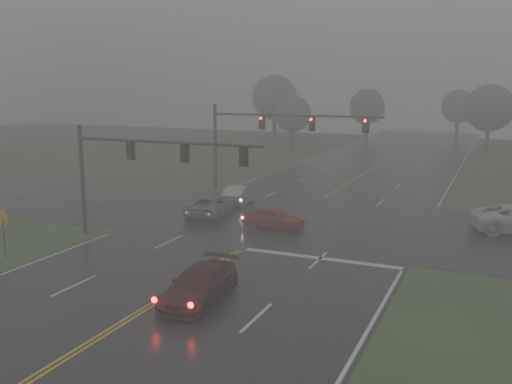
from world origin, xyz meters
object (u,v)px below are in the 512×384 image
at_px(sedan_maroon, 200,302).
at_px(sedan_silver, 240,204).
at_px(car_grey, 212,215).
at_px(sedan_red, 274,228).
at_px(signal_gantry_near, 132,161).
at_px(signal_gantry_far, 264,130).

relative_size(sedan_maroon, sedan_silver, 1.12).
bearing_deg(car_grey, sedan_red, 156.26).
distance_m(sedan_maroon, sedan_silver, 20.07).
height_order(sedan_maroon, signal_gantry_near, signal_gantry_near).
xyz_separation_m(sedan_maroon, car_grey, (-7.03, 14.49, 0.00)).
xyz_separation_m(car_grey, signal_gantry_far, (-0.14, 9.75, 5.23)).
bearing_deg(signal_gantry_far, signal_gantry_near, -93.26).
distance_m(sedan_maroon, car_grey, 16.11).
xyz_separation_m(sedan_silver, signal_gantry_far, (-0.24, 5.41, 5.23)).
distance_m(sedan_red, sedan_silver, 7.98).
height_order(sedan_maroon, sedan_silver, sedan_silver).
bearing_deg(sedan_maroon, car_grey, 112.72).
bearing_deg(signal_gantry_near, sedan_silver, 84.14).
bearing_deg(signal_gantry_far, sedan_silver, -87.51).
xyz_separation_m(signal_gantry_near, signal_gantry_far, (0.98, 17.27, 0.57)).
bearing_deg(sedan_silver, signal_gantry_far, -93.48).
height_order(sedan_maroon, sedan_red, sedan_maroon).
bearing_deg(sedan_red, car_grey, 74.58).
bearing_deg(signal_gantry_near, sedan_red, 42.13).
bearing_deg(car_grey, signal_gantry_far, -95.00).
xyz_separation_m(sedan_red, signal_gantry_near, (-6.42, -5.81, 4.66)).
xyz_separation_m(sedan_silver, car_grey, (-0.10, -4.34, 0.00)).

